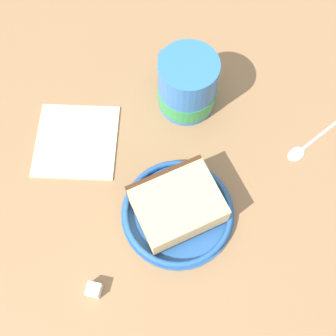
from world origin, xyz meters
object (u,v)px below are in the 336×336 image
Objects in this scene: small_plate at (178,212)px; teaspoon at (308,144)px; tea_mug at (187,86)px; cake_slice at (177,205)px; sugar_cube at (94,290)px; folded_napkin at (76,141)px.

small_plate reaches higher than teaspoon.
tea_mug is (-1.50, -18.26, 3.44)cm from small_plate.
tea_mug reaches higher than teaspoon.
teaspoon is at bearing 157.11° from tea_mug.
teaspoon is at bearing -152.08° from cake_slice.
small_plate is 8.91× the size of sugar_cube.
cake_slice is 22.42cm from teaspoon.
folded_napkin is at bearing -36.66° from cake_slice.
tea_mug is at bearing -113.36° from sugar_cube.
cake_slice reaches higher than teaspoon.
cake_slice reaches higher than sugar_cube.
teaspoon reaches higher than folded_napkin.
small_plate is 1.36× the size of teaspoon.
sugar_cube is at bearing 100.90° from folded_napkin.
tea_mug is 18.32cm from folded_napkin.
small_plate is 14.92cm from sugar_cube.
cake_slice is at bearing 143.34° from folded_napkin.
sugar_cube is at bearing 44.43° from cake_slice.
small_plate is 18.77cm from folded_napkin.
folded_napkin is (14.87, -11.06, -2.94)cm from cake_slice.
teaspoon is at bearing 178.91° from folded_napkin.
tea_mug reaches higher than small_plate.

